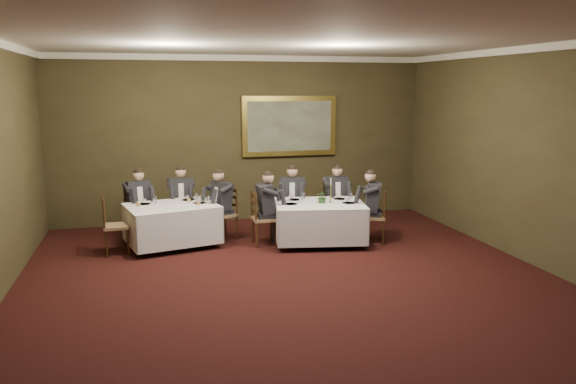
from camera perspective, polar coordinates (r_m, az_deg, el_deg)
name	(u,v)px	position (r m, az deg, el deg)	size (l,w,h in m)	color
ground	(307,302)	(7.71, 1.97, -11.08)	(10.00, 10.00, 0.00)	black
ceiling	(309,33)	(7.19, 2.15, 15.81)	(8.00, 10.00, 0.10)	silver
back_wall	(243,139)	(12.09, -4.62, 5.37)	(8.00, 0.10, 3.50)	#38301C
right_wall	(570,163)	(9.20, 26.76, 2.62)	(0.10, 10.00, 3.50)	#38301C
crown_molding	(309,38)	(7.19, 2.15, 15.33)	(8.00, 10.00, 0.12)	white
table_main	(319,220)	(10.34, 3.20, -2.82)	(1.81, 1.50, 0.67)	black
table_second	(172,222)	(10.35, -11.70, -3.01)	(1.80, 1.52, 0.67)	black
chair_main_backleft	(292,218)	(11.13, 0.41, -2.70)	(0.53, 0.51, 1.00)	olive
diner_main_backleft	(292,207)	(11.07, 0.41, -1.56)	(0.50, 0.56, 1.35)	black
chair_main_backright	(335,218)	(11.24, 4.83, -2.61)	(0.46, 0.44, 1.00)	olive
diner_main_backright	(336,207)	(11.18, 4.86, -1.48)	(0.43, 0.49, 1.35)	black
chair_main_endleft	(264,229)	(10.29, -2.49, -3.82)	(0.43, 0.45, 1.00)	olive
diner_main_endleft	(264,217)	(10.24, -2.44, -2.58)	(0.49, 0.43, 1.35)	black
chair_main_endright	(374,227)	(10.56, 8.74, -3.57)	(0.56, 0.57, 1.00)	olive
diner_main_endright	(374,215)	(10.50, 8.71, -2.36)	(0.60, 0.56, 1.35)	black
chair_sec_backleft	(139,224)	(11.05, -14.91, -3.17)	(0.56, 0.54, 1.00)	olive
diner_sec_backleft	(139,212)	(10.99, -14.94, -2.02)	(0.54, 0.59, 1.35)	black
chair_sec_backright	(182,219)	(11.25, -10.72, -2.75)	(0.45, 0.43, 1.00)	olive
diner_sec_backright	(182,208)	(11.19, -10.76, -1.62)	(0.43, 0.49, 1.35)	black
chair_sec_endright	(224,225)	(10.69, -6.56, -3.34)	(0.57, 0.58, 1.00)	olive
diner_sec_endright	(223,213)	(10.63, -6.64, -2.15)	(0.61, 0.57, 1.35)	black
chair_sec_endleft	(116,238)	(10.18, -17.04, -4.45)	(0.44, 0.46, 1.00)	olive
centerpiece	(323,196)	(10.23, 3.53, -0.42)	(0.23, 0.20, 0.26)	#2D5926
candlestick	(331,193)	(10.29, 4.36, -0.11)	(0.07, 0.07, 0.47)	gold
place_setting_table_main	(297,198)	(10.58, 0.87, -0.56)	(0.33, 0.31, 0.14)	white
place_setting_table_second	(147,202)	(10.51, -14.17, -0.97)	(0.33, 0.31, 0.14)	white
painting	(289,126)	(12.22, 0.14, 6.71)	(2.08, 0.09, 1.29)	gold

